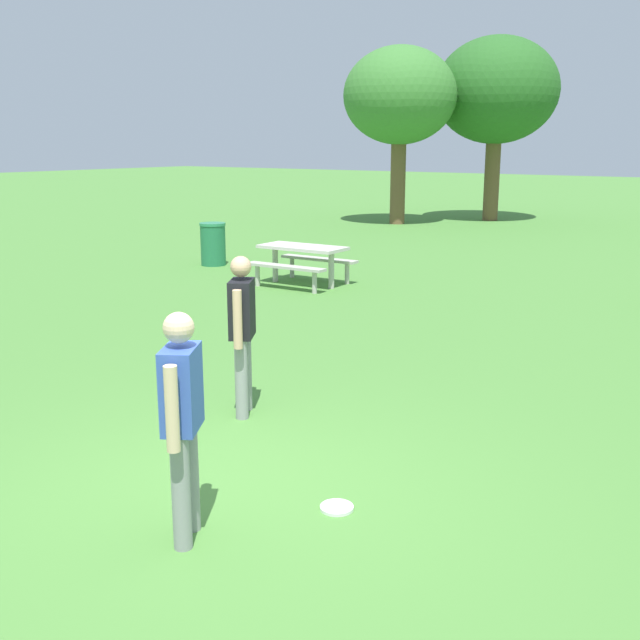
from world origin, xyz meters
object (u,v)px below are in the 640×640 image
trash_can_beside_table (213,244)px  tree_tall_left (400,97)px  frisbee (337,508)px  person_catcher (242,325)px  picnic_table_near (303,256)px  person_thrower (182,412)px  tree_broad_center (496,91)px

trash_can_beside_table → tree_tall_left: bearing=95.4°
frisbee → person_catcher: bearing=148.5°
trash_can_beside_table → person_catcher: bearing=-45.4°
person_catcher → frisbee: person_catcher is taller
picnic_table_near → trash_can_beside_table: bearing=165.3°
frisbee → person_thrower: bearing=-123.0°
person_thrower → tree_broad_center: (-6.99, 22.24, 3.48)m
trash_can_beside_table → tree_tall_left: (-0.97, 10.23, 3.69)m
person_catcher → tree_broad_center: size_ratio=0.26×
picnic_table_near → person_catcher: bearing=-58.6°
frisbee → picnic_table_near: (-5.70, 7.34, 0.55)m
person_thrower → person_catcher: bearing=121.4°
frisbee → trash_can_beside_table: bearing=137.2°
person_thrower → person_catcher: size_ratio=1.00×
person_catcher → tree_tall_left: bearing=114.5°
trash_can_beside_table → tree_tall_left: 10.92m
person_thrower → trash_can_beside_table: (-8.18, 9.12, -0.46)m
frisbee → tree_broad_center: (-7.62, 21.28, 4.41)m
person_catcher → tree_tall_left: 19.17m
person_thrower → frisbee: bearing=57.0°
frisbee → tree_broad_center: 23.03m
tree_tall_left → tree_broad_center: size_ratio=0.93×
tree_tall_left → person_catcher: bearing=-65.5°
person_catcher → picnic_table_near: person_catcher is taller
tree_tall_left → trash_can_beside_table: bearing=-84.6°
person_thrower → person_catcher: 2.52m
person_thrower → picnic_table_near: bearing=121.4°
person_thrower → tree_broad_center: tree_broad_center is taller
picnic_table_near → trash_can_beside_table: trash_can_beside_table is taller
trash_can_beside_table → tree_broad_center: (1.19, 13.13, 3.94)m
frisbee → picnic_table_near: bearing=127.8°
tree_tall_left → frisbee: bearing=-62.0°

